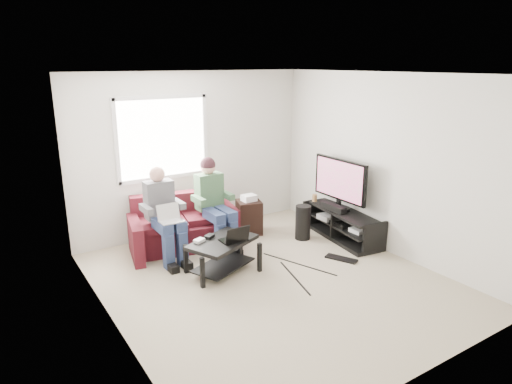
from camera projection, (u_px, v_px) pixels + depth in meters
floor at (272, 281)px, 5.91m from camera, size 4.50×4.50×0.00m
ceiling at (274, 74)px, 5.19m from camera, size 4.50×4.50×0.00m
wall_back at (193, 154)px, 7.36m from camera, size 4.50×0.00×4.50m
wall_front at (430, 243)px, 3.73m from camera, size 4.50×0.00×4.50m
wall_left at (107, 212)px, 4.50m from camera, size 0.00×4.50×4.50m
wall_right at (386, 164)px, 6.59m from camera, size 0.00×4.50×4.50m
window at (163, 138)px, 7.00m from camera, size 1.48×0.04×1.28m
sofa at (183, 227)px, 6.95m from camera, size 1.83×1.05×0.78m
person_left at (164, 210)px, 6.41m from camera, size 0.40×0.71×1.32m
person_right at (213, 197)px, 6.83m from camera, size 0.40×0.71×1.36m
laptop_silver at (171, 217)px, 6.21m from camera, size 0.39×0.36×0.24m
coffee_table at (223, 249)px, 6.06m from camera, size 1.06×0.87×0.46m
laptop_black at (233, 232)px, 5.99m from camera, size 0.41×0.38×0.24m
controller_a at (199, 241)px, 5.97m from camera, size 0.16×0.14×0.04m
controller_b at (209, 236)px, 6.11m from camera, size 0.17×0.15×0.04m
controller_c at (236, 231)px, 6.30m from camera, size 0.16×0.14×0.04m
tv_stand at (342, 226)px, 7.24m from camera, size 0.62×1.48×0.47m
tv at (340, 181)px, 7.12m from camera, size 0.12×1.10×0.81m
soundbar at (333, 207)px, 7.18m from camera, size 0.12×0.50×0.10m
drink_cup at (315, 198)px, 7.64m from camera, size 0.08×0.08×0.12m
console_white at (361, 230)px, 6.90m from camera, size 0.30×0.22×0.06m
console_grey at (329, 216)px, 7.46m from camera, size 0.34×0.26×0.08m
console_black at (344, 223)px, 7.18m from camera, size 0.38×0.30×0.07m
subwoofer at (303, 222)px, 7.23m from camera, size 0.24×0.24×0.55m
keyboard_floor at (341, 259)px, 6.53m from camera, size 0.33×0.48×0.03m
end_table at (249, 216)px, 7.46m from camera, size 0.38×0.38×0.66m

